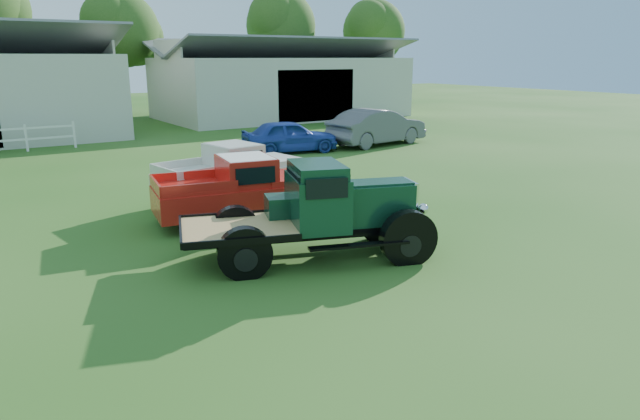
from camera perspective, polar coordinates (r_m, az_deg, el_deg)
ground at (r=10.89m, az=2.61°, el=-6.87°), size 120.00×120.00×0.00m
shed_right at (r=40.46m, az=-3.87°, el=12.96°), size 16.80×9.20×5.20m
tree_c at (r=42.60m, az=-19.10°, el=14.86°), size 5.40×5.40×9.00m
tree_d at (r=48.50m, az=-3.90°, el=16.14°), size 6.00×6.00×10.00m
tree_e at (r=51.33m, az=5.36°, el=15.77°), size 5.70×5.70×9.50m
vintage_flatbed at (r=11.68m, az=-0.75°, el=-0.15°), size 5.42×3.54×2.00m
red_pickup at (r=14.60m, az=-7.67°, el=2.15°), size 4.81×2.48×1.67m
white_pickup at (r=16.67m, az=-8.85°, el=3.65°), size 4.66×2.37×1.63m
misc_car_blue at (r=25.15m, az=-3.06°, el=7.38°), size 4.45×2.53×1.43m
misc_car_grey at (r=27.47m, az=5.74°, el=8.27°), size 5.33×2.42×1.70m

